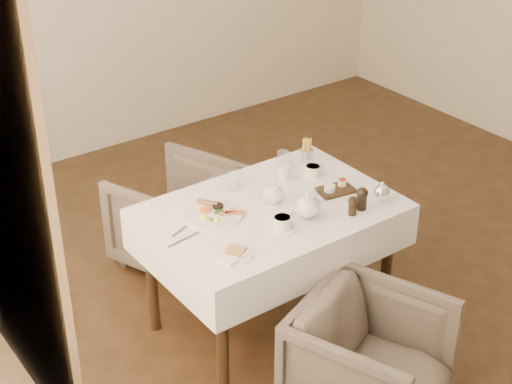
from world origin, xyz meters
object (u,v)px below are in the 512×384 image
object	(u,v)px
breakfast_plate	(212,214)
table	(271,226)
armchair_near	(370,361)
teapot_centre	(273,193)
armchair_far	(180,216)

from	to	relation	value
breakfast_plate	table	bearing A→B (deg)	-30.06
table	breakfast_plate	xyz separation A→B (m)	(-0.29, 0.11, 0.13)
table	armchair_near	bearing A→B (deg)	-91.45
teapot_centre	armchair_near	bearing A→B (deg)	-108.65
armchair_near	breakfast_plate	xyz separation A→B (m)	(-0.27, 0.92, 0.46)
breakfast_plate	teapot_centre	world-z (taller)	teapot_centre
table	breakfast_plate	size ratio (longest dim) A/B	4.21
table	teapot_centre	distance (m)	0.18
teapot_centre	table	bearing A→B (deg)	-156.20
armchair_near	armchair_far	size ratio (longest dim) A/B	0.96
table	breakfast_plate	bearing A→B (deg)	159.54
armchair_near	breakfast_plate	world-z (taller)	breakfast_plate
armchair_far	teapot_centre	world-z (taller)	teapot_centre
breakfast_plate	armchair_near	bearing A→B (deg)	-83.18
table	armchair_far	distance (m)	0.91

